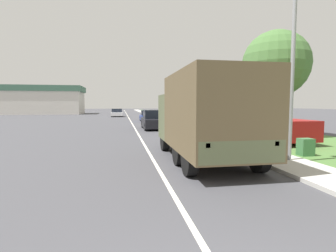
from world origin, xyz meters
The scene contains 13 objects.
ground_plane centered at (0.00, 40.00, 0.00)m, with size 180.00×180.00×0.00m, color #424247.
lane_centre_stripe centered at (0.00, 40.00, 0.00)m, with size 0.12×120.00×0.00m.
sidewalk_right centered at (4.50, 40.00, 0.06)m, with size 1.80×120.00×0.12m.
grass_strip_right centered at (8.90, 40.00, 0.01)m, with size 7.00×120.00×0.02m.
military_truck centered at (1.89, 8.20, 1.72)m, with size 2.51×6.56×3.17m.
car_nearest_ahead centered at (1.61, 21.22, 0.73)m, with size 1.95×4.54×1.62m.
car_second_ahead centered at (2.06, 30.94, 0.63)m, with size 1.77×4.62×1.38m.
car_third_ahead centered at (-1.88, 44.76, 0.62)m, with size 1.92×3.95×1.36m.
pickup_truck centered at (7.50, 12.95, 0.91)m, with size 1.96×5.36×1.91m.
lamp_post centered at (4.55, 7.31, 4.58)m, with size 1.69×0.24×7.55m.
tree_mid_right centered at (8.91, 14.91, 4.74)m, with size 4.35×4.35×6.90m.
utility_box centered at (6.20, 8.33, 0.37)m, with size 0.55×0.45×0.70m.
building_distant centered at (-18.94, 59.73, 3.04)m, with size 19.18×9.15×6.00m.
Camera 1 is at (-1.18, -1.05, 2.10)m, focal length 28.00 mm.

